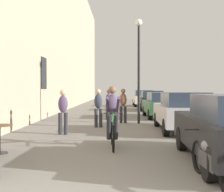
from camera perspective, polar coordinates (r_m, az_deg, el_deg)
name	(u,v)px	position (r m, az deg, el deg)	size (l,w,h in m)	color
building_facade_left	(42,2)	(18.50, -12.81, 16.52)	(0.54, 68.00, 12.99)	tan
cafe_table_mid	(0,133)	(8.37, -19.96, -6.38)	(0.64, 0.64, 0.72)	black
cyclist_on_bicycle	(112,118)	(8.70, 0.08, -4.10)	(0.52, 1.76, 1.74)	black
pedestrian_near	(63,109)	(11.21, -9.00, -2.42)	(0.36, 0.27, 1.61)	#26262D
pedestrian_mid	(98,106)	(13.14, -2.52, -1.81)	(0.37, 0.28, 1.63)	#26262D
pedestrian_far	(123,104)	(14.82, 2.06, -1.41)	(0.36, 0.27, 1.65)	#26262D
pedestrian_furthest	(109,103)	(16.52, -0.59, -1.21)	(0.34, 0.25, 1.61)	#26262D
street_lamp	(139,57)	(14.66, 4.95, 7.09)	(0.32, 0.32, 4.90)	black
parked_car_second	(182,111)	(12.20, 12.78, -2.71)	(1.83, 4.25, 1.51)	#B7B7BC
parked_car_third	(161,105)	(17.65, 8.95, -1.57)	(1.79, 4.08, 1.44)	#23512D
parked_car_fourth	(151,100)	(23.75, 7.19, -0.75)	(1.79, 4.22, 1.50)	black
parked_car_fifth	(143,98)	(29.21, 5.72, -0.35)	(1.81, 4.26, 1.52)	beige
parked_motorcycle	(212,160)	(5.70, 17.97, -11.18)	(0.62, 2.15, 0.92)	black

